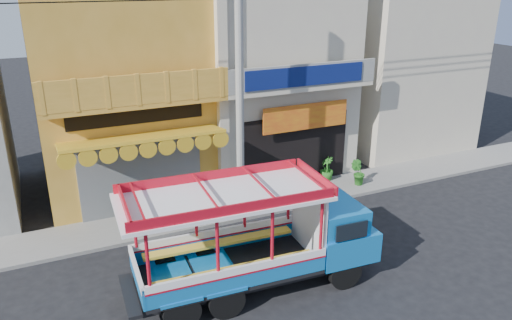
{
  "coord_description": "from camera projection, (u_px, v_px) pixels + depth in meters",
  "views": [
    {
      "loc": [
        -7.03,
        -11.12,
        8.01
      ],
      "look_at": [
        -0.79,
        2.5,
        2.38
      ],
      "focal_mm": 35.0,
      "sensor_mm": 36.0,
      "label": 1
    }
  ],
  "objects": [
    {
      "name": "songthaew_truck",
      "position": [
        271.0,
        235.0,
        13.19
      ],
      "size": [
        6.81,
        2.55,
        3.13
      ],
      "color": "black",
      "rests_on": "ground"
    },
    {
      "name": "potted_plant_a",
      "position": [
        274.0,
        182.0,
        18.84
      ],
      "size": [
        1.08,
        1.02,
        0.93
      ],
      "primitive_type": "imported",
      "rotation": [
        0.0,
        0.0,
        0.46
      ],
      "color": "#24651D",
      "rests_on": "sidewalk"
    },
    {
      "name": "utility_pole",
      "position": [
        244.0,
        74.0,
        15.73
      ],
      "size": [
        28.0,
        0.26,
        9.0
      ],
      "color": "gray",
      "rests_on": "ground"
    },
    {
      "name": "sidewalk",
      "position": [
        259.0,
        203.0,
        18.41
      ],
      "size": [
        30.0,
        2.0,
        0.12
      ],
      "primitive_type": "cube",
      "color": "slate",
      "rests_on": "ground"
    },
    {
      "name": "green_sign",
      "position": [
        129.0,
        211.0,
        16.59
      ],
      "size": [
        0.72,
        0.37,
        1.1
      ],
      "color": "black",
      "rests_on": "sidewalk"
    },
    {
      "name": "shophouse_right",
      "position": [
        262.0,
        71.0,
        21.14
      ],
      "size": [
        6.0,
        6.75,
        8.24
      ],
      "color": "beige",
      "rests_on": "ground"
    },
    {
      "name": "filler_building_right",
      "position": [
        393.0,
        66.0,
        24.0
      ],
      "size": [
        6.0,
        6.0,
        7.6
      ],
      "primitive_type": "cube",
      "color": "beige",
      "rests_on": "ground"
    },
    {
      "name": "ground",
      "position": [
        314.0,
        256.0,
        15.02
      ],
      "size": [
        90.0,
        90.0,
        0.0
      ],
      "primitive_type": "plane",
      "color": "black",
      "rests_on": "ground"
    },
    {
      "name": "potted_plant_c",
      "position": [
        327.0,
        169.0,
        20.12
      ],
      "size": [
        0.58,
        0.58,
        0.98
      ],
      "primitive_type": "imported",
      "rotation": [
        0.0,
        0.0,
        4.65
      ],
      "color": "#24651D",
      "rests_on": "sidewalk"
    },
    {
      "name": "party_pilaster",
      "position": [
        223.0,
        96.0,
        17.35
      ],
      "size": [
        0.35,
        0.3,
        8.0
      ],
      "primitive_type": "cube",
      "color": "beige",
      "rests_on": "ground"
    },
    {
      "name": "potted_plant_b",
      "position": [
        358.0,
        173.0,
        19.68
      ],
      "size": [
        0.71,
        0.7,
        1.01
      ],
      "primitive_type": "imported",
      "rotation": [
        0.0,
        0.0,
        2.41
      ],
      "color": "#24651D",
      "rests_on": "sidewalk"
    },
    {
      "name": "shophouse_left",
      "position": [
        119.0,
        83.0,
        18.8
      ],
      "size": [
        6.0,
        7.5,
        8.24
      ],
      "color": "#BA8729",
      "rests_on": "ground"
    }
  ]
}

